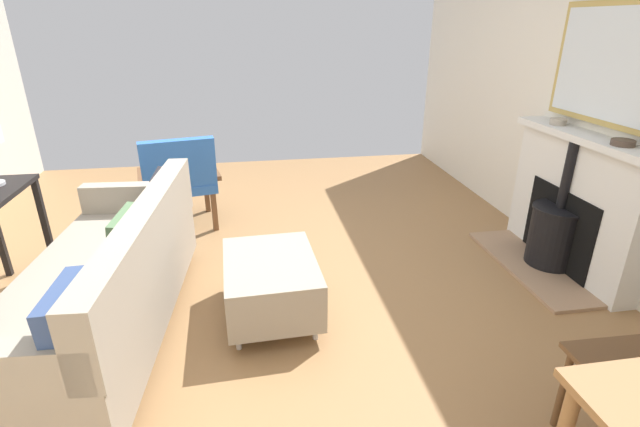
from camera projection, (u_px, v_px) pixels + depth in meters
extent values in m
cube|color=olive|center=(248.00, 284.00, 3.30)|extent=(5.11, 6.29, 0.01)
cube|color=silver|center=(610.00, 85.00, 3.17)|extent=(0.12, 6.29, 2.67)
cube|color=#9E7A5B|center=(528.00, 266.00, 3.51)|extent=(0.38, 1.20, 0.03)
cube|color=silver|center=(575.00, 206.00, 3.37)|extent=(0.19, 1.27, 0.97)
cube|color=black|center=(561.00, 228.00, 3.42)|extent=(0.06, 0.74, 0.58)
cylinder|color=black|center=(554.00, 237.00, 3.45)|extent=(0.36, 0.36, 0.44)
cylinder|color=black|center=(560.00, 209.00, 3.36)|extent=(0.38, 0.38, 0.02)
cylinder|color=black|center=(568.00, 176.00, 3.26)|extent=(0.07, 0.07, 0.49)
cube|color=silver|center=(587.00, 138.00, 3.17)|extent=(0.24, 1.35, 0.05)
cube|color=tan|center=(616.00, 65.00, 3.00)|extent=(0.04, 1.15, 0.79)
cube|color=silver|center=(614.00, 65.00, 2.99)|extent=(0.01, 1.07, 0.71)
cylinder|color=#9E9384|center=(558.00, 122.00, 3.45)|extent=(0.12, 0.12, 0.05)
torus|color=#9E9384|center=(559.00, 119.00, 3.44)|extent=(0.12, 0.12, 0.01)
cylinder|color=#47382D|center=(623.00, 143.00, 2.87)|extent=(0.14, 0.14, 0.04)
torus|color=#47382D|center=(624.00, 140.00, 2.86)|extent=(0.14, 0.14, 0.01)
cylinder|color=#B2B2B7|center=(99.00, 263.00, 3.47)|extent=(0.04, 0.04, 0.10)
cylinder|color=#B2B2B7|center=(184.00, 260.00, 3.52)|extent=(0.04, 0.04, 0.10)
cube|color=gray|center=(98.00, 297.00, 2.65)|extent=(0.93, 2.00, 0.34)
cube|color=gray|center=(147.00, 239.00, 2.54)|extent=(0.28, 1.95, 0.37)
cube|color=gray|center=(135.00, 197.00, 3.39)|extent=(0.75, 0.17, 0.21)
cube|color=black|center=(162.00, 197.00, 3.25)|extent=(0.16, 0.34, 0.35)
cube|color=#4C6B47|center=(129.00, 244.00, 2.54)|extent=(0.18, 0.37, 0.37)
cube|color=#334775|center=(74.00, 328.00, 1.84)|extent=(0.13, 0.37, 0.37)
cylinder|color=#B2B2B7|center=(235.00, 288.00, 3.16)|extent=(0.03, 0.03, 0.09)
cylinder|color=#B2B2B7|center=(239.00, 343.00, 2.62)|extent=(0.03, 0.03, 0.09)
cylinder|color=#B2B2B7|center=(299.00, 281.00, 3.24)|extent=(0.03, 0.03, 0.09)
cylinder|color=#B2B2B7|center=(315.00, 333.00, 2.71)|extent=(0.03, 0.03, 0.09)
cube|color=gray|center=(271.00, 282.00, 2.86)|extent=(0.59, 0.77, 0.30)
cube|color=brown|center=(207.00, 193.00, 4.49)|extent=(0.05, 0.05, 0.38)
cube|color=brown|center=(152.00, 200.00, 4.32)|extent=(0.05, 0.05, 0.38)
cube|color=brown|center=(214.00, 211.00, 4.08)|extent=(0.05, 0.05, 0.38)
cube|color=brown|center=(154.00, 219.00, 3.91)|extent=(0.05, 0.05, 0.38)
cube|color=#2D60B2|center=(179.00, 183.00, 4.12)|extent=(0.70, 0.67, 0.08)
cube|color=#2D60B2|center=(179.00, 164.00, 3.81)|extent=(0.61, 0.23, 0.42)
cube|color=brown|center=(215.00, 170.00, 4.19)|extent=(0.15, 0.53, 0.04)
cube|color=brown|center=(140.00, 178.00, 3.98)|extent=(0.15, 0.53, 0.04)
cube|color=black|center=(46.00, 227.00, 3.32)|extent=(0.04, 0.04, 0.73)
cylinder|color=brown|center=(627.00, 382.00, 2.10)|extent=(0.03, 0.03, 0.43)
cylinder|color=brown|center=(563.00, 389.00, 2.06)|extent=(0.03, 0.03, 0.43)
cube|color=brown|center=(635.00, 371.00, 1.85)|extent=(0.41, 0.41, 0.02)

